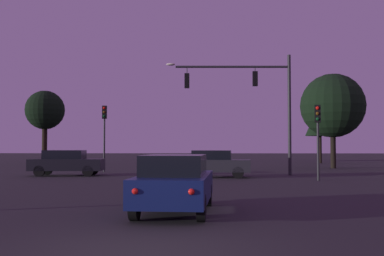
# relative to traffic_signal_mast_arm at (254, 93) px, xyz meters

# --- Properties ---
(ground_plane) EXTENTS (168.00, 168.00, 0.00)m
(ground_plane) POSITION_rel_traffic_signal_mast_arm_xyz_m (-3.89, 4.36, -5.02)
(ground_plane) COLOR #262326
(ground_plane) RESTS_ON ground
(traffic_signal_mast_arm) EXTENTS (7.62, 0.57, 7.35)m
(traffic_signal_mast_arm) POSITION_rel_traffic_signal_mast_arm_xyz_m (0.00, 0.00, 0.00)
(traffic_signal_mast_arm) COLOR #232326
(traffic_signal_mast_arm) RESTS_ON ground
(traffic_light_corner_left) EXTENTS (0.35, 0.38, 3.87)m
(traffic_light_corner_left) POSITION_rel_traffic_signal_mast_arm_xyz_m (2.83, -4.27, -2.26)
(traffic_light_corner_left) COLOR #232326
(traffic_light_corner_left) RESTS_ON ground
(traffic_light_corner_right) EXTENTS (0.31, 0.35, 4.55)m
(traffic_light_corner_right) POSITION_rel_traffic_signal_mast_arm_xyz_m (-9.94, 3.24, -1.80)
(traffic_light_corner_right) COLOR #232326
(traffic_light_corner_right) RESTS_ON ground
(car_nearside_lane) EXTENTS (2.00, 4.34, 1.52)m
(car_nearside_lane) POSITION_rel_traffic_signal_mast_arm_xyz_m (-3.63, -15.67, -4.22)
(car_nearside_lane) COLOR #0F1947
(car_nearside_lane) RESTS_ON ground
(car_crossing_left) EXTENTS (4.20, 2.11, 1.52)m
(car_crossing_left) POSITION_rel_traffic_signal_mast_arm_xyz_m (-2.46, -1.92, -4.22)
(car_crossing_left) COLOR #232328
(car_crossing_left) RESTS_ON ground
(car_crossing_right) EXTENTS (4.41, 2.00, 1.52)m
(car_crossing_right) POSITION_rel_traffic_signal_mast_arm_xyz_m (-11.23, -0.91, -4.22)
(car_crossing_right) COLOR black
(car_crossing_right) RESTS_ON ground
(tree_behind_sign) EXTENTS (5.13, 5.13, 7.59)m
(tree_behind_sign) POSITION_rel_traffic_signal_mast_arm_xyz_m (7.19, 8.98, -0.01)
(tree_behind_sign) COLOR black
(tree_behind_sign) RESTS_ON ground
(tree_left_far) EXTENTS (3.07, 3.07, 6.37)m
(tree_left_far) POSITION_rel_traffic_signal_mast_arm_xyz_m (8.91, 20.18, -0.42)
(tree_left_far) COLOR black
(tree_left_far) RESTS_ON ground
(tree_center_horizon) EXTENTS (3.84, 3.84, 7.26)m
(tree_center_horizon) POSITION_rel_traffic_signal_mast_arm_xyz_m (-18.93, 16.36, 0.27)
(tree_center_horizon) COLOR black
(tree_center_horizon) RESTS_ON ground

